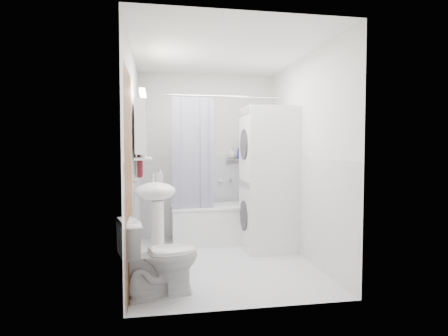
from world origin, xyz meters
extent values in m
plane|color=silver|center=(0.00, 0.00, 0.00)|extent=(2.60, 2.60, 0.00)
plane|color=silver|center=(0.00, 1.30, 1.20)|extent=(2.00, 0.00, 2.00)
plane|color=silver|center=(0.00, -1.30, 1.20)|extent=(2.00, 0.00, 2.00)
plane|color=silver|center=(-1.00, 0.00, 1.20)|extent=(0.00, 2.60, 2.60)
plane|color=silver|center=(1.00, 0.00, 1.20)|extent=(0.00, 2.60, 2.60)
plane|color=white|center=(0.00, 0.00, 2.40)|extent=(2.60, 2.60, 0.00)
plane|color=white|center=(0.00, 1.29, 0.60)|extent=(1.98, 0.00, 1.98)
plane|color=white|center=(-0.99, 0.00, 0.60)|extent=(0.00, 2.58, 2.58)
plane|color=white|center=(0.99, 0.00, 0.60)|extent=(0.00, 2.58, 2.58)
plane|color=brown|center=(-0.98, -0.88, 1.00)|extent=(0.00, 2.00, 2.00)
cylinder|color=silver|center=(-0.95, -0.55, 1.00)|extent=(0.04, 0.04, 0.04)
cube|color=white|center=(0.13, 0.92, 0.25)|extent=(1.35, 0.63, 0.50)
cube|color=white|center=(0.13, 0.92, 0.51)|extent=(1.37, 0.65, 0.03)
cube|color=silver|center=(0.13, 0.92, 0.40)|extent=(1.17, 0.45, 0.20)
cylinder|color=silver|center=(0.33, 1.25, 0.85)|extent=(0.04, 0.12, 0.04)
cylinder|color=silver|center=(0.13, 0.65, 2.00)|extent=(1.55, 0.02, 0.02)
cube|color=#131843|center=(-0.50, 0.65, 1.25)|extent=(0.10, 0.02, 1.45)
cube|color=#131843|center=(-0.41, 0.65, 1.25)|extent=(0.10, 0.02, 1.45)
cube|color=#131843|center=(-0.32, 0.65, 1.25)|extent=(0.10, 0.02, 1.45)
cube|color=#131843|center=(-0.23, 0.65, 1.25)|extent=(0.10, 0.02, 1.45)
cube|color=#131843|center=(-0.14, 0.65, 1.25)|extent=(0.10, 0.02, 1.45)
cube|color=#131843|center=(-0.05, 0.65, 1.25)|extent=(0.10, 0.02, 1.45)
ellipsoid|color=white|center=(-0.76, -0.12, 0.85)|extent=(0.44, 0.37, 0.20)
cylinder|color=white|center=(-0.74, -0.12, 0.38)|extent=(0.14, 0.14, 0.75)
cylinder|color=silver|center=(-0.78, 0.02, 0.97)|extent=(0.03, 0.03, 0.14)
cylinder|color=silver|center=(-0.78, -0.02, 1.03)|extent=(0.02, 0.10, 0.02)
cube|color=white|center=(-0.91, 0.10, 1.55)|extent=(0.12, 0.50, 0.60)
cube|color=white|center=(-0.84, 0.10, 1.55)|extent=(0.01, 0.47, 0.57)
cube|color=#FFEABF|center=(-0.89, 0.10, 1.93)|extent=(0.06, 0.45, 0.06)
cube|color=silver|center=(-0.89, 0.10, 1.20)|extent=(0.18, 0.54, 0.02)
cube|color=silver|center=(0.38, 1.24, 1.15)|extent=(0.22, 0.06, 0.02)
cube|color=maroon|center=(-0.94, 0.35, 1.42)|extent=(0.05, 0.38, 0.89)
cube|color=maroon|center=(-0.91, 0.35, 1.84)|extent=(0.03, 0.33, 0.08)
cylinder|color=silver|center=(-0.95, 0.35, 1.88)|extent=(0.02, 0.04, 0.02)
cube|color=white|center=(0.68, 0.43, 0.46)|extent=(0.65, 0.65, 0.92)
cylinder|color=#2D2D33|center=(0.35, 0.43, 0.45)|extent=(0.02, 0.39, 0.39)
cube|color=gray|center=(0.35, 0.43, 0.86)|extent=(0.01, 0.59, 0.08)
cube|color=white|center=(0.68, 0.43, 1.38)|extent=(0.65, 0.65, 0.92)
cylinder|color=#2D2D33|center=(0.35, 0.43, 1.37)|extent=(0.02, 0.39, 0.39)
cube|color=gray|center=(0.35, 0.43, 1.78)|extent=(0.01, 0.59, 0.08)
imported|color=white|center=(-0.72, -0.89, 0.35)|extent=(0.78, 0.56, 0.69)
imported|color=gray|center=(-0.71, 0.25, 0.95)|extent=(0.08, 0.17, 0.08)
imported|color=gray|center=(-0.89, -0.05, 1.25)|extent=(0.07, 0.18, 0.07)
imported|color=gray|center=(-0.89, 0.22, 1.26)|extent=(0.10, 0.09, 0.10)
imported|color=gray|center=(0.35, 1.24, 1.23)|extent=(0.13, 0.17, 0.13)
imported|color=#2C2BAE|center=(0.47, 1.24, 1.20)|extent=(0.08, 0.21, 0.08)
camera|label=1|loc=(-0.72, -4.22, 1.31)|focal=30.00mm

